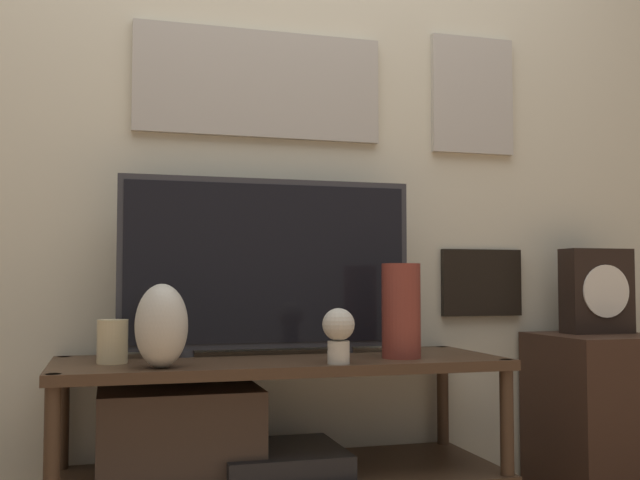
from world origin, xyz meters
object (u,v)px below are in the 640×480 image
(television, at_px, (268,264))
(vase_urn_stoneware, at_px, (162,326))
(candle_jar, at_px, (112,341))
(decorative_bust, at_px, (338,331))
(vase_tall_ceramic, at_px, (401,311))
(mantel_clock, at_px, (597,291))

(television, relative_size, vase_urn_stoneware, 4.14)
(candle_jar, relative_size, decorative_bust, 0.79)
(vase_urn_stoneware, xyz_separation_m, candle_jar, (-0.12, 0.15, -0.05))
(vase_urn_stoneware, distance_m, decorative_bust, 0.48)
(decorative_bust, bearing_deg, vase_tall_ceramic, 23.31)
(candle_jar, xyz_separation_m, decorative_bust, (0.60, -0.18, 0.03))
(vase_urn_stoneware, xyz_separation_m, decorative_bust, (0.48, -0.03, -0.02))
(television, height_order, vase_urn_stoneware, television)
(candle_jar, relative_size, mantel_clock, 0.41)
(television, distance_m, vase_tall_ceramic, 0.44)
(mantel_clock, bearing_deg, television, 179.69)
(decorative_bust, bearing_deg, vase_urn_stoneware, 176.50)
(vase_tall_ceramic, relative_size, decorative_bust, 1.83)
(decorative_bust, bearing_deg, television, 114.10)
(candle_jar, height_order, mantel_clock, mantel_clock)
(vase_tall_ceramic, distance_m, candle_jar, 0.83)
(vase_urn_stoneware, bearing_deg, television, 38.48)
(vase_tall_ceramic, xyz_separation_m, mantel_clock, (0.82, 0.20, 0.05))
(television, xyz_separation_m, mantel_clock, (1.18, -0.01, -0.09))
(vase_urn_stoneware, xyz_separation_m, mantel_clock, (1.53, 0.27, 0.08))
(candle_jar, distance_m, decorative_bust, 0.63)
(vase_tall_ceramic, height_order, candle_jar, vase_tall_ceramic)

